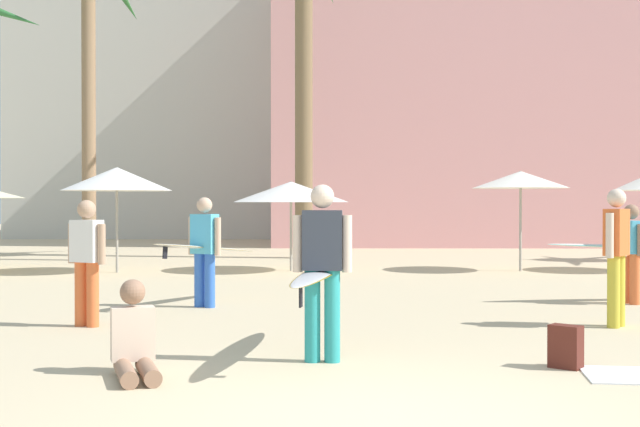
% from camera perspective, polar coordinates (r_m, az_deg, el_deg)
% --- Properties ---
extents(ground, '(120.00, 120.00, 0.00)m').
position_cam_1_polar(ground, '(6.43, 5.28, -13.76)').
color(ground, '#C6B28C').
extents(hotel_pink, '(24.78, 9.96, 12.51)m').
position_cam_1_polar(hotel_pink, '(36.97, 16.95, 7.86)').
color(hotel_pink, pink).
rests_on(hotel_pink, ground).
extents(cafe_umbrella_1, '(2.55, 2.55, 2.45)m').
position_cam_1_polar(cafe_umbrella_1, '(20.17, -13.57, 2.28)').
color(cafe_umbrella_1, gray).
rests_on(cafe_umbrella_1, ground).
extents(cafe_umbrella_3, '(2.76, 2.76, 2.13)m').
position_cam_1_polar(cafe_umbrella_3, '(20.05, -1.97, 1.47)').
color(cafe_umbrella_3, gray).
rests_on(cafe_umbrella_3, ground).
extents(cafe_umbrella_4, '(2.29, 2.29, 2.38)m').
position_cam_1_polar(cafe_umbrella_4, '(20.62, 13.40, 2.23)').
color(cafe_umbrella_4, gray).
rests_on(cafe_umbrella_4, ground).
extents(backpack, '(0.35, 0.35, 0.42)m').
position_cam_1_polar(backpack, '(8.65, 16.29, -8.67)').
color(backpack, '#532118').
rests_on(backpack, ground).
extents(person_near_left, '(0.81, 2.97, 1.80)m').
position_cam_1_polar(person_near_left, '(8.64, 0.16, -3.63)').
color(person_near_left, teal).
rests_on(person_near_left, ground).
extents(person_mid_center, '(1.51, 2.71, 1.70)m').
position_cam_1_polar(person_mid_center, '(13.26, -7.74, -2.29)').
color(person_mid_center, blue).
rests_on(person_mid_center, ground).
extents(person_near_right, '(2.70, 0.98, 1.59)m').
position_cam_1_polar(person_near_right, '(14.48, 20.13, -2.23)').
color(person_near_right, orange).
rests_on(person_near_right, ground).
extents(person_mid_left, '(0.58, 0.37, 1.65)m').
position_cam_1_polar(person_mid_left, '(11.41, -15.49, -2.87)').
color(person_mid_left, orange).
rests_on(person_mid_left, ground).
extents(person_far_left, '(0.45, 0.54, 1.79)m').
position_cam_1_polar(person_far_left, '(11.60, 19.39, -2.41)').
color(person_far_left, gold).
rests_on(person_far_left, ground).
extents(person_mid_right, '(0.64, 0.95, 0.89)m').
position_cam_1_polar(person_mid_right, '(8.11, -12.43, -8.50)').
color(person_mid_right, '#936B51').
rests_on(person_mid_right, ground).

